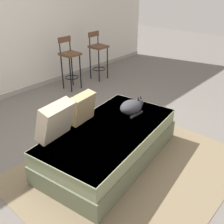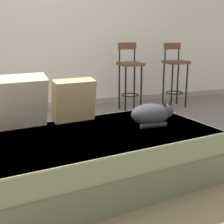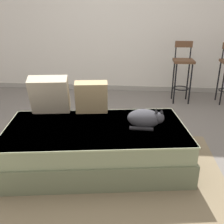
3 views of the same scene
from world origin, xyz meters
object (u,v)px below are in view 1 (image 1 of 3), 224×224
Objects in this scene: throw_pillow_corner at (55,121)px; cat at (132,107)px; throw_pillow_middle at (82,108)px; couch at (110,143)px; bar_stool_near_window at (70,60)px; bar_stool_by_doorway at (98,52)px.

cat is (1.01, -0.25, -0.13)m from throw_pillow_corner.
throw_pillow_middle is at bearing 8.02° from throw_pillow_corner.
couch is 4.33× the size of throw_pillow_corner.
couch is 5.29× the size of cat.
couch is 0.53m from throw_pillow_middle.
throw_pillow_corner is at bearing 166.25° from cat.
throw_pillow_middle reaches higher than cat.
couch is at bearing -75.11° from throw_pillow_middle.
throw_pillow_corner is at bearing -171.98° from throw_pillow_middle.
throw_pillow_middle is 0.65m from cat.
bar_stool_near_window reaches higher than throw_pillow_corner.
couch is 1.93× the size of bar_stool_by_doorway.
cat is 0.36× the size of bar_stool_by_doorway.
bar_stool_by_doorway reaches higher than cat.
throw_pillow_middle is at bearing -139.57° from bar_stool_by_doorway.
couch is at bearing -119.04° from bar_stool_near_window.
throw_pillow_corner reaches higher than couch.
bar_stool_by_doorway is (1.89, 2.05, 0.36)m from couch.
throw_pillow_middle is at bearing 151.61° from cat.
cat is at bearing 5.84° from couch.
bar_stool_near_window is 1.01× the size of bar_stool_by_doorway.
bar_stool_by_doorway is at bearing 35.90° from throw_pillow_corner.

